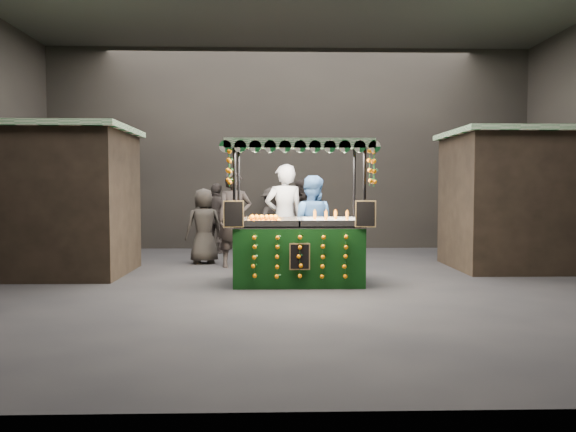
{
  "coord_description": "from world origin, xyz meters",
  "views": [
    {
      "loc": [
        -0.4,
        -8.61,
        1.53
      ],
      "look_at": [
        -0.17,
        0.39,
        1.06
      ],
      "focal_mm": 33.79,
      "sensor_mm": 36.0,
      "label": 1
    }
  ],
  "objects": [
    {
      "name": "shopper_4",
      "position": [
        -1.81,
        2.29,
        0.76
      ],
      "size": [
        0.86,
        0.7,
        1.52
      ],
      "rotation": [
        0.0,
        0.0,
        3.47
      ],
      "color": "black",
      "rests_on": "ground"
    },
    {
      "name": "vendor_grey",
      "position": [
        -0.21,
        1.13,
        0.97
      ],
      "size": [
        0.78,
        0.58,
        1.95
      ],
      "rotation": [
        0.0,
        0.0,
        3.31
      ],
      "color": "gray",
      "rests_on": "ground"
    },
    {
      "name": "shopper_3",
      "position": [
        -0.45,
        4.45,
        0.76
      ],
      "size": [
        0.88,
        1.12,
        1.53
      ],
      "rotation": [
        0.0,
        0.0,
        1.21
      ],
      "color": "#282321",
      "rests_on": "ground"
    },
    {
      "name": "shopper_1",
      "position": [
        0.28,
        3.28,
        0.86
      ],
      "size": [
        1.05,
        0.98,
        1.72
      ],
      "rotation": [
        0.0,
        0.0,
        -0.53
      ],
      "color": "black",
      "rests_on": "ground"
    },
    {
      "name": "ground",
      "position": [
        0.0,
        0.0,
        0.0
      ],
      "size": [
        12.0,
        12.0,
        0.0
      ],
      "primitive_type": "plane",
      "color": "black",
      "rests_on": "ground"
    },
    {
      "name": "neighbour_stall_left",
      "position": [
        -4.4,
        1.0,
        1.31
      ],
      "size": [
        3.0,
        2.2,
        2.6
      ],
      "color": "black",
      "rests_on": "ground"
    },
    {
      "name": "vendor_blue",
      "position": [
        0.25,
        0.83,
        0.87
      ],
      "size": [
        0.97,
        0.83,
        1.74
      ],
      "rotation": [
        0.0,
        0.0,
        2.92
      ],
      "color": "navy",
      "rests_on": "ground"
    },
    {
      "name": "market_hall",
      "position": [
        0.0,
        0.0,
        3.38
      ],
      "size": [
        12.1,
        10.1,
        5.05
      ],
      "color": "black",
      "rests_on": "ground"
    },
    {
      "name": "shopper_0",
      "position": [
        -1.16,
        1.82,
        0.92
      ],
      "size": [
        0.76,
        0.59,
        1.84
      ],
      "rotation": [
        0.0,
        0.0,
        0.25
      ],
      "color": "black",
      "rests_on": "ground"
    },
    {
      "name": "neighbour_stall_right",
      "position": [
        4.4,
        1.5,
        1.31
      ],
      "size": [
        3.0,
        2.2,
        2.6
      ],
      "color": "black",
      "rests_on": "ground"
    },
    {
      "name": "juice_stall",
      "position": [
        -0.0,
        -0.04,
        0.7
      ],
      "size": [
        2.33,
        1.37,
        2.26
      ],
      "color": "#0B3310",
      "rests_on": "ground"
    },
    {
      "name": "shopper_2",
      "position": [
        -1.73,
        4.04,
        0.82
      ],
      "size": [
        1.03,
        0.83,
        1.64
      ],
      "rotation": [
        0.0,
        0.0,
        2.61
      ],
      "color": "#2C2624",
      "rests_on": "ground"
    }
  ]
}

